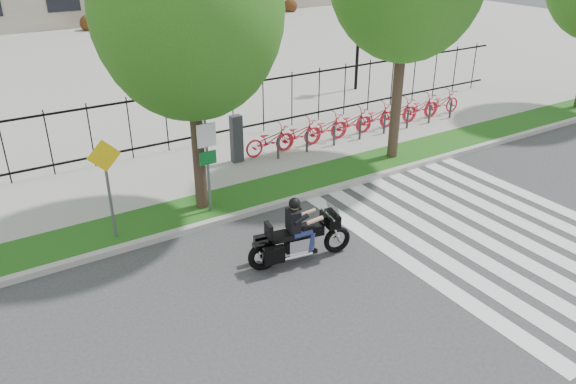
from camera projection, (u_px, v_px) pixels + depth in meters
ground at (334, 297)px, 11.56m from camera, size 120.00×120.00×0.00m
curb at (241, 214)px, 14.65m from camera, size 60.00×0.20×0.15m
grass_verge at (227, 202)px, 15.30m from camera, size 60.00×1.50×0.15m
sidewalk at (190, 171)px, 17.21m from camera, size 60.00×3.50×0.15m
plaza at (63, 62)px, 30.60m from camera, size 80.00×34.00×0.10m
crosswalk_stripes at (492, 234)px, 13.86m from camera, size 5.70×8.00×0.01m
iron_fence at (166, 122)px, 18.07m from camera, size 30.00×0.06×2.00m
lamp_post_right at (359, 18)px, 24.08m from camera, size 1.06×0.70×4.25m
street_tree_1 at (188, 11)px, 12.74m from camera, size 4.45×4.45×7.57m
bike_share_station at (362, 120)px, 19.86m from camera, size 9.97×0.85×1.50m
sign_pole_regulatory at (207, 154)px, 13.98m from camera, size 0.50×0.09×2.50m
sign_pole_warning at (107, 176)px, 12.79m from camera, size 0.78×0.09×2.49m
motorcycle_rider at (300, 236)px, 12.54m from camera, size 2.50×0.93×1.94m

